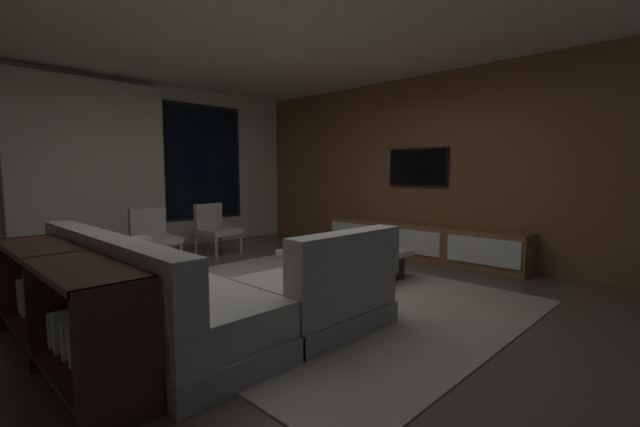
% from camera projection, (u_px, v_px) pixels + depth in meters
% --- Properties ---
extents(floor, '(9.20, 9.20, 0.00)m').
position_uv_depth(floor, '(277.00, 302.00, 4.05)').
color(floor, '#564C44').
extents(back_wall_with_window, '(6.60, 0.30, 2.70)m').
position_uv_depth(back_wall_with_window, '(124.00, 168.00, 6.39)').
color(back_wall_with_window, beige).
rests_on(back_wall_with_window, floor).
extents(media_wall, '(0.12, 7.80, 2.70)m').
position_uv_depth(media_wall, '(436.00, 167.00, 6.09)').
color(media_wall, brown).
rests_on(media_wall, floor).
extents(ceiling, '(8.20, 8.20, 0.00)m').
position_uv_depth(ceiling, '(274.00, 16.00, 3.78)').
color(ceiling, beige).
extents(area_rug, '(3.20, 3.80, 0.01)m').
position_uv_depth(area_rug, '(310.00, 296.00, 4.22)').
color(area_rug, '#ADA391').
rests_on(area_rug, floor).
extents(sectional_couch, '(1.98, 2.50, 0.82)m').
position_uv_depth(sectional_couch, '(198.00, 296.00, 3.27)').
color(sectional_couch, gray).
rests_on(sectional_couch, floor).
extents(coffee_table, '(1.16, 1.16, 0.36)m').
position_uv_depth(coffee_table, '(345.00, 264.00, 4.88)').
color(coffee_table, '#392017').
rests_on(coffee_table, floor).
extents(book_stack_on_coffee_table, '(0.30, 0.20, 0.05)m').
position_uv_depth(book_stack_on_coffee_table, '(361.00, 247.00, 4.93)').
color(book_stack_on_coffee_table, '#CB8FA6').
rests_on(book_stack_on_coffee_table, coffee_table).
extents(accent_chair_near_window, '(0.60, 0.62, 0.78)m').
position_uv_depth(accent_chair_near_window, '(215.00, 226.00, 6.45)').
color(accent_chair_near_window, '#B2ADA0').
rests_on(accent_chair_near_window, floor).
extents(accent_chair_by_curtain, '(0.55, 0.57, 0.78)m').
position_uv_depth(accent_chair_by_curtain, '(153.00, 234.00, 5.61)').
color(accent_chair_by_curtain, '#B2ADA0').
rests_on(accent_chair_by_curtain, floor).
extents(media_console, '(0.46, 3.10, 0.52)m').
position_uv_depth(media_console, '(421.00, 242.00, 6.03)').
color(media_console, brown).
rests_on(media_console, floor).
extents(mounted_tv, '(0.05, 0.97, 0.56)m').
position_uv_depth(mounted_tv, '(418.00, 167.00, 6.19)').
color(mounted_tv, black).
extents(console_table_behind_couch, '(0.40, 2.10, 0.74)m').
position_uv_depth(console_table_behind_couch, '(60.00, 304.00, 2.70)').
color(console_table_behind_couch, '#392017').
rests_on(console_table_behind_couch, floor).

